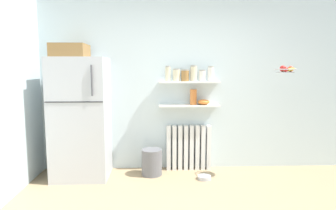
{
  "coord_description": "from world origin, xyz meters",
  "views": [
    {
      "loc": [
        -0.45,
        -2.51,
        1.56
      ],
      "look_at": [
        -0.29,
        1.6,
        1.05
      ],
      "focal_mm": 31.39,
      "sensor_mm": 36.0,
      "label": 1
    }
  ],
  "objects_px": {
    "vase": "(193,97)",
    "shelf_bowl": "(204,102)",
    "storage_jar_4": "(202,76)",
    "radiator": "(189,147)",
    "storage_jar_2": "(185,75)",
    "storage_jar_1": "(177,75)",
    "storage_jar_0": "(168,74)",
    "hanging_fruit_basket": "(286,70)",
    "trash_bin": "(152,162)",
    "storage_jar_5": "(211,74)",
    "refrigerator": "(81,115)",
    "storage_jar_3": "(194,73)",
    "pet_food_bowl": "(204,177)"
  },
  "relations": [
    {
      "from": "storage_jar_1",
      "to": "storage_jar_4",
      "type": "height_order",
      "value": "storage_jar_1"
    },
    {
      "from": "storage_jar_1",
      "to": "trash_bin",
      "type": "bearing_deg",
      "value": -151.13
    },
    {
      "from": "trash_bin",
      "to": "storage_jar_5",
      "type": "bearing_deg",
      "value": 13.05
    },
    {
      "from": "storage_jar_5",
      "to": "hanging_fruit_basket",
      "type": "bearing_deg",
      "value": -26.24
    },
    {
      "from": "storage_jar_3",
      "to": "pet_food_bowl",
      "type": "distance_m",
      "value": 1.53
    },
    {
      "from": "storage_jar_4",
      "to": "hanging_fruit_basket",
      "type": "relative_size",
      "value": 0.58
    },
    {
      "from": "storage_jar_0",
      "to": "storage_jar_5",
      "type": "relative_size",
      "value": 1.02
    },
    {
      "from": "radiator",
      "to": "storage_jar_0",
      "type": "relative_size",
      "value": 3.01
    },
    {
      "from": "storage_jar_1",
      "to": "storage_jar_4",
      "type": "relative_size",
      "value": 1.1
    },
    {
      "from": "storage_jar_1",
      "to": "storage_jar_3",
      "type": "relative_size",
      "value": 0.79
    },
    {
      "from": "refrigerator",
      "to": "storage_jar_0",
      "type": "height_order",
      "value": "refrigerator"
    },
    {
      "from": "storage_jar_0",
      "to": "hanging_fruit_basket",
      "type": "xyz_separation_m",
      "value": [
        1.58,
        -0.46,
        0.06
      ]
    },
    {
      "from": "storage_jar_0",
      "to": "storage_jar_4",
      "type": "xyz_separation_m",
      "value": [
        0.52,
        0.0,
        -0.03
      ]
    },
    {
      "from": "storage_jar_4",
      "to": "storage_jar_5",
      "type": "height_order",
      "value": "storage_jar_5"
    },
    {
      "from": "radiator",
      "to": "storage_jar_4",
      "type": "xyz_separation_m",
      "value": [
        0.19,
        -0.03,
        1.11
      ]
    },
    {
      "from": "storage_jar_1",
      "to": "shelf_bowl",
      "type": "bearing_deg",
      "value": 0.0
    },
    {
      "from": "refrigerator",
      "to": "storage_jar_1",
      "type": "xyz_separation_m",
      "value": [
        1.38,
        0.22,
        0.57
      ]
    },
    {
      "from": "refrigerator",
      "to": "radiator",
      "type": "height_order",
      "value": "refrigerator"
    },
    {
      "from": "trash_bin",
      "to": "refrigerator",
      "type": "bearing_deg",
      "value": -179.12
    },
    {
      "from": "refrigerator",
      "to": "pet_food_bowl",
      "type": "relative_size",
      "value": 10.06
    },
    {
      "from": "storage_jar_1",
      "to": "storage_jar_5",
      "type": "height_order",
      "value": "storage_jar_5"
    },
    {
      "from": "storage_jar_5",
      "to": "shelf_bowl",
      "type": "relative_size",
      "value": 1.24
    },
    {
      "from": "storage_jar_2",
      "to": "storage_jar_5",
      "type": "xyz_separation_m",
      "value": [
        0.39,
        -0.0,
        0.02
      ]
    },
    {
      "from": "storage_jar_4",
      "to": "pet_food_bowl",
      "type": "distance_m",
      "value": 1.49
    },
    {
      "from": "storage_jar_2",
      "to": "vase",
      "type": "xyz_separation_m",
      "value": [
        0.13,
        -0.0,
        -0.33
      ]
    },
    {
      "from": "storage_jar_0",
      "to": "hanging_fruit_basket",
      "type": "distance_m",
      "value": 1.65
    },
    {
      "from": "radiator",
      "to": "hanging_fruit_basket",
      "type": "relative_size",
      "value": 2.34
    },
    {
      "from": "storage_jar_0",
      "to": "hanging_fruit_basket",
      "type": "bearing_deg",
      "value": -16.28
    },
    {
      "from": "radiator",
      "to": "storage_jar_2",
      "type": "relative_size",
      "value": 3.89
    },
    {
      "from": "storage_jar_0",
      "to": "storage_jar_2",
      "type": "xyz_separation_m",
      "value": [
        0.26,
        0.0,
        -0.03
      ]
    },
    {
      "from": "storage_jar_1",
      "to": "shelf_bowl",
      "type": "relative_size",
      "value": 1.03
    },
    {
      "from": "radiator",
      "to": "storage_jar_1",
      "type": "distance_m",
      "value": 1.14
    },
    {
      "from": "storage_jar_4",
      "to": "vase",
      "type": "height_order",
      "value": "storage_jar_4"
    },
    {
      "from": "vase",
      "to": "trash_bin",
      "type": "xyz_separation_m",
      "value": [
        -0.63,
        -0.21,
        -0.94
      ]
    },
    {
      "from": "storage_jar_5",
      "to": "hanging_fruit_basket",
      "type": "xyz_separation_m",
      "value": [
        0.94,
        -0.46,
        0.06
      ]
    },
    {
      "from": "shelf_bowl",
      "to": "trash_bin",
      "type": "distance_m",
      "value": 1.19
    },
    {
      "from": "radiator",
      "to": "storage_jar_3",
      "type": "relative_size",
      "value": 2.92
    },
    {
      "from": "storage_jar_3",
      "to": "hanging_fruit_basket",
      "type": "height_order",
      "value": "storage_jar_3"
    },
    {
      "from": "radiator",
      "to": "trash_bin",
      "type": "relative_size",
      "value": 1.8
    },
    {
      "from": "shelf_bowl",
      "to": "pet_food_bowl",
      "type": "xyz_separation_m",
      "value": [
        -0.04,
        -0.41,
        -1.03
      ]
    },
    {
      "from": "refrigerator",
      "to": "radiator",
      "type": "distance_m",
      "value": 1.69
    },
    {
      "from": "storage_jar_1",
      "to": "shelf_bowl",
      "type": "xyz_separation_m",
      "value": [
        0.41,
        0.0,
        -0.41
      ]
    },
    {
      "from": "storage_jar_1",
      "to": "pet_food_bowl",
      "type": "xyz_separation_m",
      "value": [
        0.37,
        -0.41,
        -1.44
      ]
    },
    {
      "from": "vase",
      "to": "shelf_bowl",
      "type": "relative_size",
      "value": 1.29
    },
    {
      "from": "storage_jar_0",
      "to": "storage_jar_5",
      "type": "bearing_deg",
      "value": 0.0
    },
    {
      "from": "storage_jar_1",
      "to": "storage_jar_4",
      "type": "distance_m",
      "value": 0.39
    },
    {
      "from": "storage_jar_4",
      "to": "storage_jar_1",
      "type": "bearing_deg",
      "value": 180.0
    },
    {
      "from": "storage_jar_1",
      "to": "storage_jar_3",
      "type": "xyz_separation_m",
      "value": [
        0.26,
        -0.0,
        0.02
      ]
    },
    {
      "from": "storage_jar_4",
      "to": "pet_food_bowl",
      "type": "xyz_separation_m",
      "value": [
        -0.01,
        -0.41,
        -1.43
      ]
    },
    {
      "from": "storage_jar_0",
      "to": "storage_jar_1",
      "type": "xyz_separation_m",
      "value": [
        0.13,
        0.0,
        -0.02
      ]
    }
  ]
}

